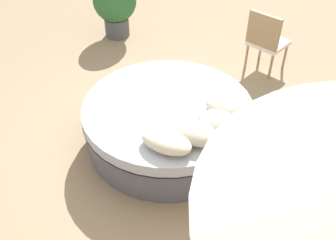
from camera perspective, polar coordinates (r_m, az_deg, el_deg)
ground_plane at (r=4.71m, az=0.00°, el=-3.23°), size 16.00×16.00×0.00m
round_bed at (r=4.51m, az=0.00°, el=-0.49°), size 2.01×2.01×0.58m
throw_pillow_0 at (r=3.73m, az=-0.27°, el=-3.24°), size 0.55×0.32×0.18m
throw_pillow_1 at (r=3.82m, az=4.25°, el=-2.01°), size 0.48×0.33×0.20m
throw_pillow_2 at (r=3.98m, az=7.89°, el=-0.39°), size 0.48×0.34×0.19m
throw_pillow_3 at (r=4.23m, az=8.82°, el=2.21°), size 0.48×0.35×0.19m
patio_chair at (r=5.94m, az=14.73°, el=11.95°), size 0.62×0.61×0.98m
planter at (r=6.89m, az=-8.10°, el=17.13°), size 0.76×0.76×1.04m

